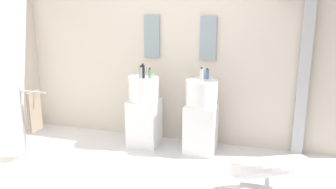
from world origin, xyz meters
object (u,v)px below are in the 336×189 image
shower_column (303,74)px  soap_bottle_black (143,71)px  soap_bottle_blue (207,74)px  pedestal_sink_right (201,117)px  soap_bottle_grey (141,73)px  soap_bottle_clear (201,75)px  towel_rack (33,113)px  soap_bottle_green (150,73)px  pedestal_sink_left (144,111)px  lounge_chair (268,171)px

shower_column → soap_bottle_black: size_ratio=10.67×
shower_column → soap_bottle_blue: (-1.17, -0.20, -0.03)m
pedestal_sink_right → soap_bottle_grey: soap_bottle_grey is taller
shower_column → soap_bottle_blue: 1.18m
soap_bottle_blue → soap_bottle_clear: 0.23m
towel_rack → soap_bottle_green: soap_bottle_green is taller
pedestal_sink_left → soap_bottle_grey: soap_bottle_grey is taller
shower_column → towel_rack: bearing=-159.9°
pedestal_sink_left → shower_column: 2.11m
soap_bottle_blue → lounge_chair: bearing=-53.4°
lounge_chair → soap_bottle_clear: bearing=133.9°
soap_bottle_clear → towel_rack: bearing=-159.7°
pedestal_sink_left → shower_column: bearing=8.5°
shower_column → towel_rack: 3.38m
shower_column → pedestal_sink_right: bearing=-166.2°
towel_rack → soap_bottle_clear: bearing=20.3°
pedestal_sink_left → lounge_chair: size_ratio=1.01×
lounge_chair → soap_bottle_green: size_ratio=7.93×
soap_bottle_grey → soap_bottle_green: (0.10, 0.07, -0.02)m
lounge_chair → soap_bottle_blue: (-0.85, 1.14, 0.70)m
soap_bottle_grey → pedestal_sink_left: bearing=93.8°
soap_bottle_grey → soap_bottle_clear: soap_bottle_clear is taller
towel_rack → soap_bottle_blue: (1.98, 0.95, 0.42)m
pedestal_sink_right → soap_bottle_grey: bearing=-170.9°
pedestal_sink_left → soap_bottle_black: soap_bottle_black is taller
lounge_chair → soap_bottle_blue: size_ratio=7.62×
pedestal_sink_right → towel_rack: bearing=-156.2°
lounge_chair → soap_bottle_black: (-1.66, 0.94, 0.72)m
pedestal_sink_left → towel_rack: 1.43m
soap_bottle_grey → soap_bottle_blue: bearing=15.0°
soap_bottle_black → soap_bottle_grey: bearing=-131.2°
shower_column → soap_bottle_green: (-1.90, -0.35, -0.04)m
shower_column → soap_bottle_grey: 2.04m
soap_bottle_black → soap_bottle_blue: 0.83m
pedestal_sink_right → shower_column: size_ratio=0.53×
soap_bottle_grey → soap_bottle_green: size_ratio=1.27×
pedestal_sink_right → soap_bottle_blue: bearing=64.1°
pedestal_sink_right → shower_column: (1.21, 0.30, 0.58)m
shower_column → soap_bottle_grey: bearing=-168.0°
soap_bottle_green → soap_bottle_blue: bearing=11.7°
pedestal_sink_right → towel_rack: (-1.93, -0.85, 0.13)m
lounge_chair → soap_bottle_green: (-1.58, 0.99, 0.69)m
shower_column → soap_bottle_blue: bearing=-170.2°
pedestal_sink_left → towel_rack: size_ratio=1.14×
shower_column → soap_bottle_blue: shower_column is taller
towel_rack → soap_bottle_grey: bearing=32.3°
towel_rack → soap_bottle_black: (1.17, 0.75, 0.44)m
pedestal_sink_right → soap_bottle_grey: 0.97m
soap_bottle_green → lounge_chair: bearing=-32.1°
pedestal_sink_right → shower_column: shower_column is taller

